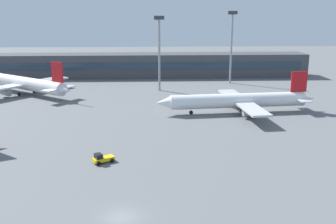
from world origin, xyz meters
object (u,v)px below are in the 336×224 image
(airplane_far, at_px, (21,83))
(floodlight_tower_west, at_px, (159,48))
(floodlight_tower_east, at_px, (231,42))
(airplane_mid, at_px, (237,101))
(baggage_tug_yellow, at_px, (102,158))

(airplane_far, bearing_deg, floodlight_tower_west, 3.82)
(airplane_far, distance_m, floodlight_tower_east, 71.37)
(airplane_mid, relative_size, airplane_far, 1.10)
(airplane_mid, bearing_deg, baggage_tug_yellow, -133.19)
(airplane_mid, distance_m, floodlight_tower_east, 43.56)
(airplane_mid, distance_m, floodlight_tower_west, 36.43)
(airplane_far, relative_size, floodlight_tower_west, 1.60)
(floodlight_tower_west, height_order, floodlight_tower_east, floodlight_tower_east)
(airplane_far, distance_m, floodlight_tower_west, 44.55)
(airplane_far, bearing_deg, floodlight_tower_east, 12.45)
(airplane_mid, xyz_separation_m, floodlight_tower_east, (6.62, 41.50, 11.46))
(airplane_mid, bearing_deg, floodlight_tower_west, 123.05)
(baggage_tug_yellow, height_order, floodlight_tower_east, floodlight_tower_east)
(airplane_mid, height_order, floodlight_tower_east, floodlight_tower_east)
(airplane_mid, bearing_deg, floodlight_tower_east, 80.93)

